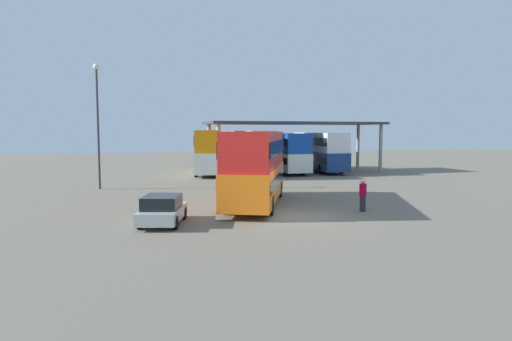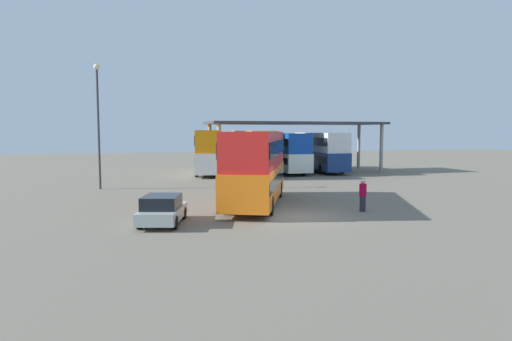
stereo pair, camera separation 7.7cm
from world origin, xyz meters
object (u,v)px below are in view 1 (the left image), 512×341
at_px(lamppost_tall, 98,112).
at_px(parked_hatchback, 163,210).
at_px(pedestrian_waiting, 363,195).
at_px(double_decker_main, 256,165).
at_px(double_decker_near_canopy, 208,150).
at_px(double_decker_mid_row, 251,151).
at_px(double_decker_far_right, 280,151).
at_px(double_decker_end_of_row, 319,150).

bearing_deg(lamppost_tall, parked_hatchback, -72.47).
relative_size(lamppost_tall, pedestrian_waiting, 5.32).
distance_m(double_decker_main, double_decker_near_canopy, 19.78).
relative_size(double_decker_mid_row, double_decker_far_right, 0.97).
xyz_separation_m(parked_hatchback, double_decker_near_canopy, (4.87, 24.17, 1.71)).
xyz_separation_m(parked_hatchback, pedestrian_waiting, (10.47, 1.03, 0.19)).
distance_m(double_decker_near_canopy, double_decker_end_of_row, 12.04).
bearing_deg(lamppost_tall, double_decker_near_canopy, 48.32).
distance_m(double_decker_mid_row, double_decker_end_of_row, 8.21).
distance_m(double_decker_far_right, pedestrian_waiting, 23.50).
bearing_deg(pedestrian_waiting, double_decker_far_right, -27.68).
xyz_separation_m(double_decker_near_canopy, pedestrian_waiting, (5.59, -23.14, -1.53)).
distance_m(double_decker_mid_row, pedestrian_waiting, 21.49).
relative_size(double_decker_mid_row, pedestrian_waiting, 6.57).
bearing_deg(double_decker_far_right, double_decker_mid_row, 115.86).
xyz_separation_m(double_decker_main, parked_hatchback, (-5.39, -4.40, -1.66)).
bearing_deg(pedestrian_waiting, double_decker_near_canopy, -9.10).
distance_m(double_decker_near_canopy, pedestrian_waiting, 23.86).
xyz_separation_m(lamppost_tall, pedestrian_waiting, (14.83, -12.77, -4.77)).
bearing_deg(parked_hatchback, lamppost_tall, 30.52).
bearing_deg(double_decker_near_canopy, parked_hatchback, 175.40).
distance_m(double_decker_mid_row, double_decker_far_right, 4.05).
xyz_separation_m(double_decker_near_canopy, double_decker_far_right, (7.64, 0.23, -0.15)).
relative_size(double_decker_main, double_decker_end_of_row, 0.90).
bearing_deg(double_decker_far_right, pedestrian_waiting, 171.58).
xyz_separation_m(parked_hatchback, double_decker_end_of_row, (16.91, 24.54, 1.58)).
bearing_deg(double_decker_far_right, double_decker_end_of_row, -91.57).
bearing_deg(double_decker_near_canopy, double_decker_main, -171.71).
relative_size(parked_hatchback, pedestrian_waiting, 2.29).
bearing_deg(double_decker_main, double_decker_near_canopy, 21.32).
height_order(parked_hatchback, double_decker_far_right, double_decker_far_right).
bearing_deg(parked_hatchback, pedestrian_waiting, -71.41).
relative_size(double_decker_near_canopy, double_decker_mid_row, 0.98).
bearing_deg(double_decker_end_of_row, lamppost_tall, 118.30).
bearing_deg(double_decker_mid_row, double_decker_far_right, -60.70).
xyz_separation_m(parked_hatchback, double_decker_mid_row, (8.98, 22.41, 1.69)).
distance_m(double_decker_near_canopy, double_decker_far_right, 7.64).
relative_size(double_decker_main, lamppost_tall, 1.14).
height_order(double_decker_main, double_decker_far_right, double_decker_main).
xyz_separation_m(double_decker_far_right, pedestrian_waiting, (-2.04, -23.37, -1.37)).
xyz_separation_m(double_decker_main, pedestrian_waiting, (5.08, -3.37, -1.47)).
xyz_separation_m(double_decker_near_canopy, double_decker_end_of_row, (12.03, 0.37, -0.13)).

